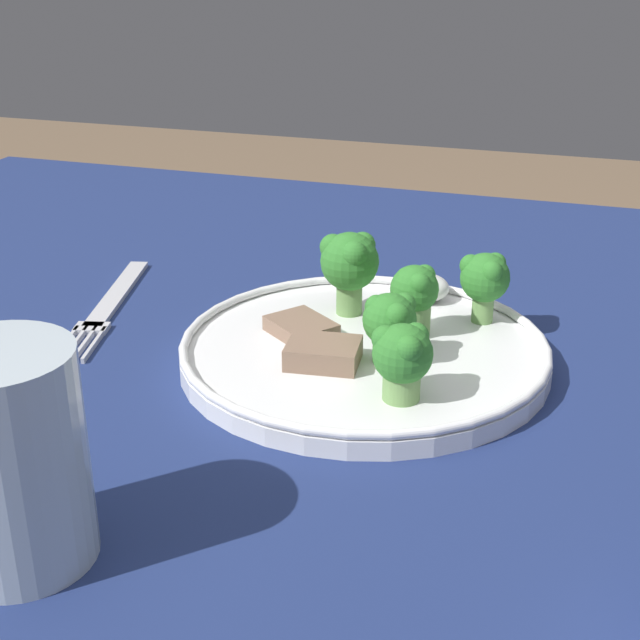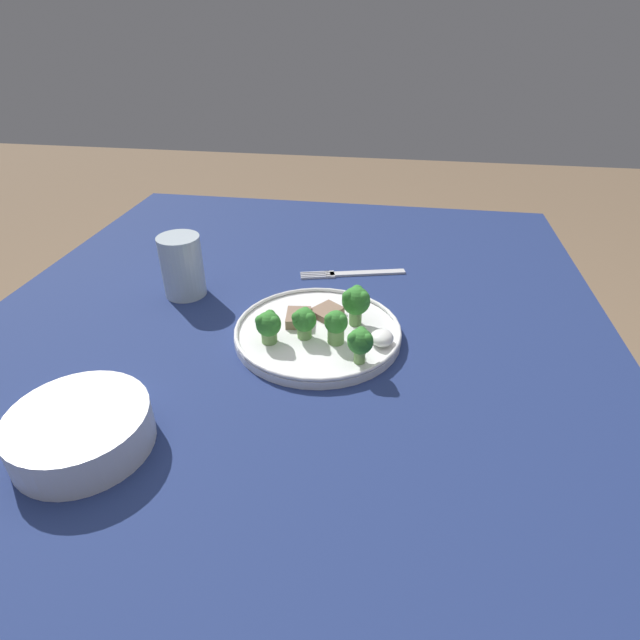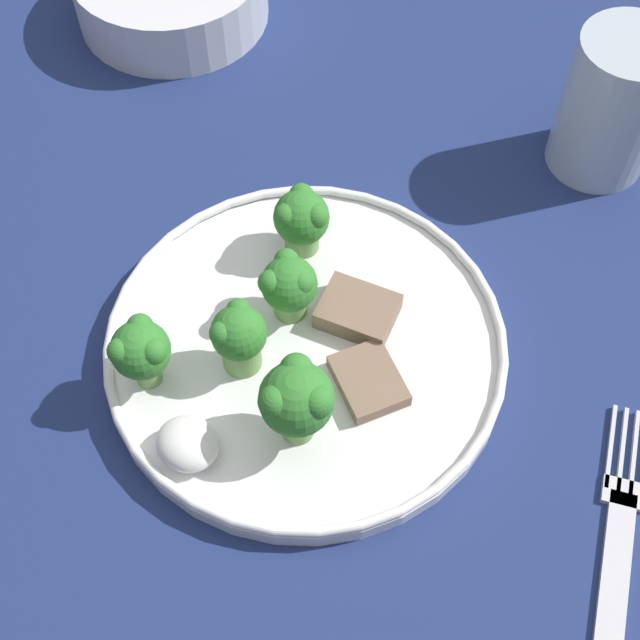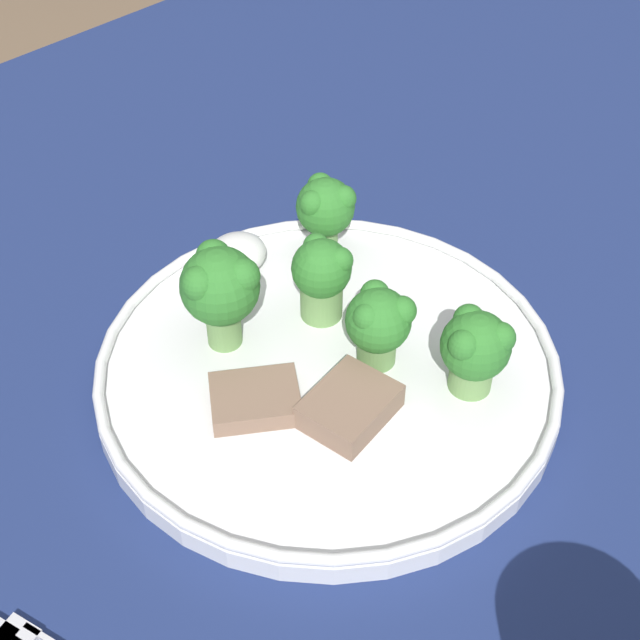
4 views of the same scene
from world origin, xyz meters
name	(u,v)px [view 4 (image 4 of 4)]	position (x,y,z in m)	size (l,w,h in m)	color
table	(408,509)	(0.00, 0.00, 0.63)	(1.25, 0.98, 0.72)	navy
dinner_plate	(328,369)	(0.02, -0.05, 0.73)	(0.24, 0.24, 0.02)	white
broccoli_floret_near_rim_left	(381,320)	(0.00, -0.03, 0.76)	(0.04, 0.03, 0.05)	#709E56
broccoli_floret_center_left	(321,273)	(-0.01, -0.08, 0.77)	(0.03, 0.03, 0.05)	#709E56
broccoli_floret_back_left	(475,347)	(-0.02, 0.02, 0.76)	(0.04, 0.04, 0.05)	#709E56
broccoli_floret_front_left	(220,287)	(0.05, -0.10, 0.78)	(0.04, 0.04, 0.06)	#709E56
broccoli_floret_center_back	(325,207)	(-0.05, -0.11, 0.77)	(0.04, 0.03, 0.05)	#709E56
meat_slice_front_slice	(350,406)	(0.04, -0.02, 0.74)	(0.05, 0.04, 0.01)	#846651
meat_slice_middle_slice	(255,399)	(0.07, -0.05, 0.74)	(0.06, 0.05, 0.01)	#846651
sauce_dollop	(231,257)	(0.00, -0.14, 0.75)	(0.04, 0.03, 0.02)	white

